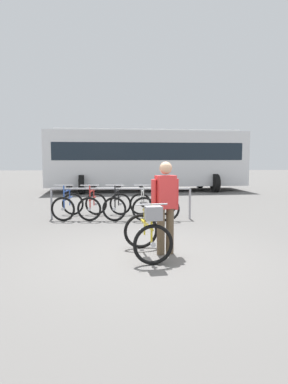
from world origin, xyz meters
TOP-DOWN VIEW (x-y plane):
  - ground_plane at (0.00, 0.00)m, footprint 80.00×80.00m
  - bike_rack_rail at (-0.54, 3.68)m, footprint 3.90×0.26m
  - racked_bike_blue at (-2.03, 3.94)m, footprint 0.77×1.15m
  - racked_bike_red at (-1.34, 3.90)m, footprint 0.76×1.16m
  - racked_bike_black at (-0.64, 3.87)m, footprint 0.81×1.17m
  - racked_bike_white at (0.06, 3.83)m, footprint 0.71×1.13m
  - racked_bike_orange at (0.76, 3.79)m, footprint 0.75×1.13m
  - featured_bicycle at (-0.02, -0.00)m, footprint 0.81×1.23m
  - person_with_featured_bike at (0.30, 0.19)m, footprint 0.50×0.31m
  - bus_distant at (0.66, 11.78)m, footprint 10.18×3.98m

SIDE VIEW (x-z plane):
  - ground_plane at x=0.00m, z-range 0.00..0.00m
  - racked_bike_black at x=-0.64m, z-range -0.12..0.85m
  - racked_bike_orange at x=0.76m, z-range -0.12..0.85m
  - racked_bike_blue at x=-2.03m, z-range -0.12..0.85m
  - racked_bike_white at x=0.06m, z-range -0.12..0.86m
  - racked_bike_red at x=-1.34m, z-range -0.12..0.86m
  - featured_bicycle at x=-0.02m, z-range -0.04..0.93m
  - bike_rack_rail at x=-0.54m, z-range 0.25..1.12m
  - person_with_featured_bike at x=0.30m, z-range 0.09..1.73m
  - bus_distant at x=0.66m, z-range 0.20..3.28m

